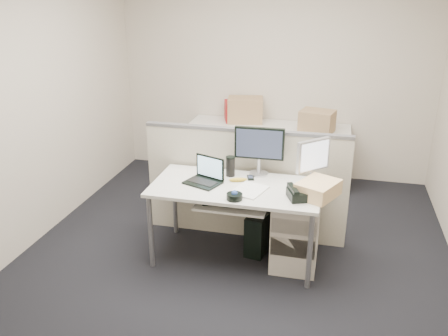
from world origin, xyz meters
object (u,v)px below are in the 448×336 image
(desk, at_px, (236,193))
(laptop, at_px, (203,172))
(monitor_main, at_px, (259,151))
(desk_phone, at_px, (303,194))

(desk, xyz_separation_m, laptop, (-0.30, -0.02, 0.18))
(laptop, bearing_deg, monitor_main, 58.27)
(desk, height_order, laptop, laptop)
(monitor_main, distance_m, desk_phone, 0.66)
(desk, distance_m, desk_phone, 0.62)
(monitor_main, relative_size, desk_phone, 1.93)
(monitor_main, relative_size, laptop, 1.51)
(desk, relative_size, laptop, 4.93)
(desk, relative_size, desk_phone, 6.31)
(desk, height_order, monitor_main, monitor_main)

